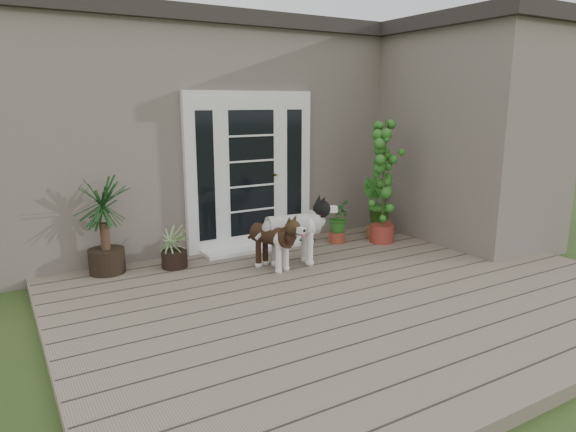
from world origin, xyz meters
TOP-DOWN VIEW (x-y plane):
  - deck at (0.00, 0.40)m, footprint 6.20×4.60m
  - house_main at (0.00, 4.65)m, footprint 7.40×4.00m
  - roof_main at (0.00, 4.65)m, footprint 7.60×4.20m
  - house_wing at (2.90, 1.50)m, footprint 1.60×2.40m
  - roof_wing at (2.90, 1.50)m, footprint 1.80×2.60m
  - door_unit at (-0.20, 2.60)m, footprint 1.90×0.14m
  - door_step at (-0.20, 2.40)m, footprint 1.60×0.40m
  - brindle_dog at (-0.46, 1.52)m, footprint 0.54×0.81m
  - white_dog at (-0.17, 1.52)m, footprint 0.94×0.51m
  - spider_plant at (-1.47, 2.19)m, footprint 0.53×0.53m
  - yucca at (-2.23, 2.40)m, footprint 0.89×0.89m
  - herb_a at (0.93, 2.10)m, footprint 0.56×0.56m
  - herb_b at (1.61, 2.04)m, footprint 0.63×0.63m
  - herb_c at (2.12, 2.40)m, footprint 0.39×0.39m
  - sapling at (1.51, 1.79)m, footprint 0.71×0.71m
  - clog_left at (0.46, 2.19)m, footprint 0.13×0.27m
  - clog_right at (0.63, 2.38)m, footprint 0.17×0.29m

SIDE VIEW (x-z plane):
  - deck at x=0.00m, z-range 0.00..0.12m
  - door_step at x=-0.20m, z-range 0.12..0.17m
  - clog_left at x=0.46m, z-range 0.12..0.20m
  - clog_right at x=0.63m, z-range 0.12..0.20m
  - herb_c at x=2.12m, z-range 0.12..0.61m
  - herb_a at x=0.93m, z-range 0.12..0.63m
  - spider_plant at x=-1.47m, z-range 0.12..0.69m
  - brindle_dog at x=-0.46m, z-range 0.12..0.74m
  - herb_b at x=1.61m, z-range 0.12..0.80m
  - white_dog at x=-0.17m, z-range 0.12..0.86m
  - yucca at x=-2.23m, z-range 0.12..1.28m
  - sapling at x=1.51m, z-range 0.12..1.94m
  - door_unit at x=-0.20m, z-range 0.12..2.27m
  - house_main at x=0.00m, z-range 0.00..3.10m
  - house_wing at x=2.90m, z-range 0.00..3.10m
  - roof_main at x=0.00m, z-range 3.10..3.30m
  - roof_wing at x=2.90m, z-range 3.10..3.30m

